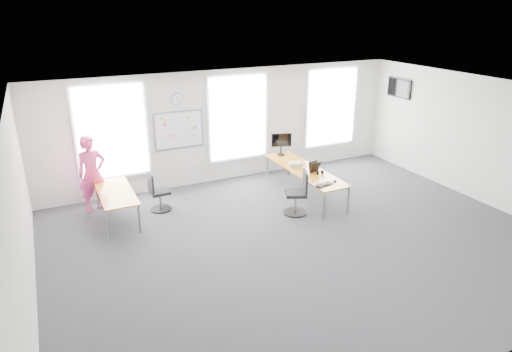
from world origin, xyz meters
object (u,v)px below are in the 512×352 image
monitor (281,142)px  person (92,174)px  desk_left (116,194)px  chair_left (157,194)px  desk_right (305,171)px  headphones (320,173)px  chair_right (298,195)px  keyboard (324,185)px

monitor → person: bearing=-162.8°
desk_left → chair_left: size_ratio=1.95×
chair_left → monitor: monitor is taller
desk_right → desk_left: size_ratio=1.59×
headphones → chair_right: bearing=-162.9°
chair_left → headphones: (3.70, -1.20, 0.34)m
chair_right → chair_left: 3.28m
desk_right → chair_right: size_ratio=2.84×
chair_left → keyboard: 3.88m
chair_right → chair_left: (-2.89, 1.56, -0.04)m
headphones → desk_right: bearing=99.2°
headphones → keyboard: bearing=-121.7°
keyboard → desk_right: bearing=62.4°
headphones → monitor: size_ratio=0.27×
headphones → monitor: 1.76m
desk_left → monitor: monitor is taller
keyboard → chair_left: bearing=132.1°
desk_left → headphones: headphones is taller
headphones → chair_left: bearing=155.2°
chair_right → keyboard: (0.52, -0.27, 0.27)m
desk_right → monitor: 1.31m
desk_right → chair_right: 1.10m
desk_right → desk_left: desk_right is taller
chair_right → person: person is taller
person → keyboard: size_ratio=4.03×
person → headphones: person is taller
desk_left → monitor: (4.51, 0.60, 0.46)m
desk_left → chair_left: 0.97m
chair_right → headphones: 0.94m
desk_right → monitor: size_ratio=4.81×
desk_right → keyboard: bearing=-97.9°
desk_left → chair_right: 4.11m
desk_right → keyboard: 1.13m
desk_left → chair_right: size_ratio=1.79×
chair_right → headphones: chair_right is taller
chair_right → person: (-4.20, 2.26, 0.45)m
desk_right → monitor: monitor is taller
chair_left → person: 1.56m
chair_left → headphones: bearing=-110.2°
desk_left → keyboard: size_ratio=4.13×
desk_right → desk_left: bearing=171.9°
chair_left → person: (-1.31, 0.70, 0.48)m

